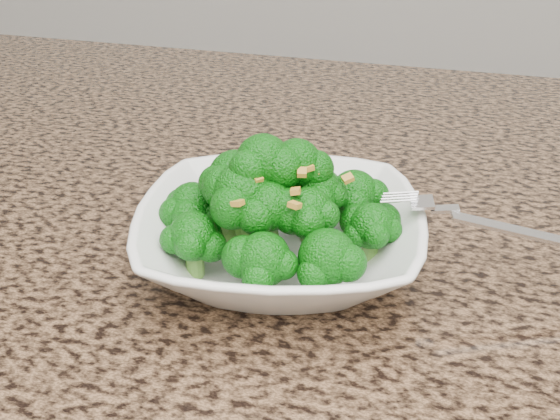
% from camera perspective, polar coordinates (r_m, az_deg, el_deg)
% --- Properties ---
extents(granite_counter, '(1.64, 1.04, 0.03)m').
position_cam_1_polar(granite_counter, '(0.57, 9.04, -4.39)').
color(granite_counter, brown).
rests_on(granite_counter, cabinet).
extents(bowl, '(0.25, 0.25, 0.05)m').
position_cam_1_polar(bowl, '(0.52, 0.00, -2.37)').
color(bowl, white).
rests_on(bowl, granite_counter).
extents(broccoli_pile, '(0.18, 0.18, 0.07)m').
position_cam_1_polar(broccoli_pile, '(0.49, 0.00, 3.84)').
color(broccoli_pile, '#0C660B').
rests_on(broccoli_pile, bowl).
extents(garlic_topping, '(0.11, 0.11, 0.01)m').
position_cam_1_polar(garlic_topping, '(0.48, 0.00, 8.08)').
color(garlic_topping, gold).
rests_on(garlic_topping, broccoli_pile).
extents(fork, '(0.16, 0.06, 0.01)m').
position_cam_1_polar(fork, '(0.51, 13.65, -0.01)').
color(fork, silver).
rests_on(fork, bowl).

